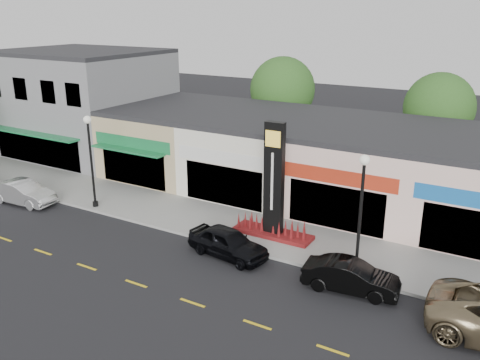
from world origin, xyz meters
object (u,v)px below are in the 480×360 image
Objects in this scene: lamp_west_near at (90,152)px; car_white_van at (23,193)px; pylon_sign at (274,197)px; car_black_conv at (351,277)px; lamp_east_near at (361,203)px; car_black_sedan at (228,243)px.

lamp_west_near is 1.26× the size of car_white_van.
car_black_conv is (5.20, -3.04, -1.61)m from pylon_sign.
car_white_van is at bearing -175.46° from lamp_east_near.
car_white_van is at bearing 84.35° from car_black_conv.
pylon_sign reaches higher than car_black_sedan.
lamp_west_near is 16.50m from car_black_conv.
lamp_east_near is 3.12m from car_black_conv.
car_black_sedan is (14.46, 0.38, -0.00)m from car_white_van.
lamp_west_near is at bearing -74.37° from car_white_van.
car_white_van is 14.47m from car_black_sedan.
car_white_van is 20.60m from car_black_conv.
pylon_sign is (11.00, 1.70, -1.20)m from lamp_west_near.
car_white_van reaches higher than car_black_conv.
car_black_conv is at bearing -4.74° from lamp_west_near.
car_black_conv is at bearing -81.42° from lamp_east_near.
car_black_sedan is 6.14m from car_black_conv.
lamp_east_near reaches higher than car_white_van.
car_white_van is at bearing -159.79° from lamp_west_near.
car_black_sedan is at bearing -107.69° from pylon_sign.
pylon_sign is at bearing -82.43° from car_white_van.
pylon_sign is at bearing 8.77° from lamp_west_near.
lamp_west_near is 1.00× the size of lamp_east_near.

